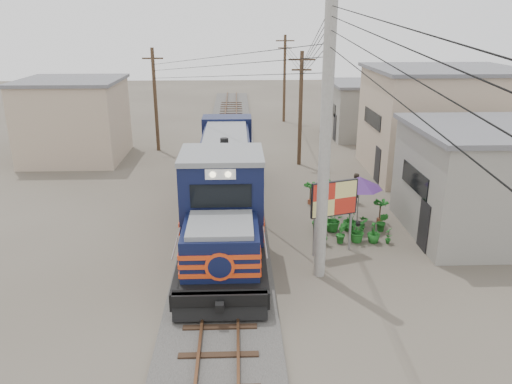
{
  "coord_description": "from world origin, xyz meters",
  "views": [
    {
      "loc": [
        0.59,
        -16.56,
        8.84
      ],
      "look_at": [
        1.31,
        2.43,
        2.2
      ],
      "focal_mm": 35.0,
      "sensor_mm": 36.0,
      "label": 1
    }
  ],
  "objects_px": {
    "billboard": "(334,201)",
    "market_umbrella": "(360,183)",
    "locomotive": "(225,184)",
    "vendor": "(355,188)"
  },
  "relations": [
    {
      "from": "market_umbrella",
      "to": "billboard",
      "type": "bearing_deg",
      "value": -120.54
    },
    {
      "from": "billboard",
      "to": "vendor",
      "type": "bearing_deg",
      "value": 50.8
    },
    {
      "from": "locomotive",
      "to": "market_umbrella",
      "type": "bearing_deg",
      "value": -5.77
    },
    {
      "from": "locomotive",
      "to": "vendor",
      "type": "xyz_separation_m",
      "value": [
        6.43,
        2.11,
        -1.0
      ]
    },
    {
      "from": "billboard",
      "to": "market_umbrella",
      "type": "xyz_separation_m",
      "value": [
        1.67,
        2.83,
        -0.21
      ]
    },
    {
      "from": "locomotive",
      "to": "billboard",
      "type": "xyz_separation_m",
      "value": [
        4.28,
        -3.43,
        0.41
      ]
    },
    {
      "from": "billboard",
      "to": "market_umbrella",
      "type": "bearing_deg",
      "value": 41.49
    },
    {
      "from": "locomotive",
      "to": "billboard",
      "type": "height_order",
      "value": "locomotive"
    },
    {
      "from": "vendor",
      "to": "locomotive",
      "type": "bearing_deg",
      "value": -21.15
    },
    {
      "from": "locomotive",
      "to": "market_umbrella",
      "type": "height_order",
      "value": "locomotive"
    }
  ]
}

